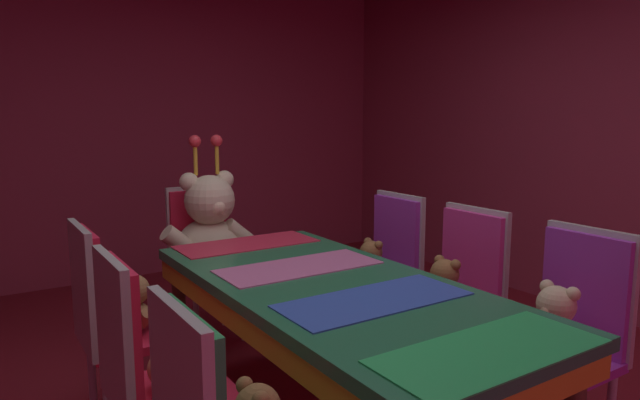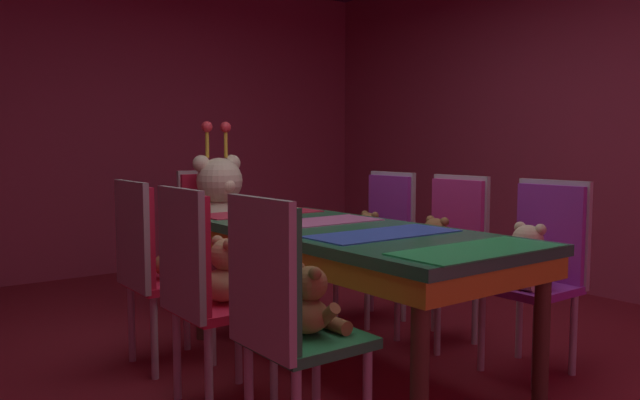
{
  "view_description": "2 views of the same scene",
  "coord_description": "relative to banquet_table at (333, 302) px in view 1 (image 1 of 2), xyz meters",
  "views": [
    {
      "loc": [
        -1.31,
        -1.92,
        1.45
      ],
      "look_at": [
        0.21,
        0.43,
        1.03
      ],
      "focal_mm": 31.48,
      "sensor_mm": 36.0,
      "label": 1
    },
    {
      "loc": [
        -2.0,
        -2.45,
        1.17
      ],
      "look_at": [
        0.09,
        0.34,
        0.86
      ],
      "focal_mm": 34.78,
      "sensor_mm": 36.0,
      "label": 2
    }
  ],
  "objects": [
    {
      "name": "wall_back",
      "position": [
        0.0,
        3.2,
        0.75
      ],
      "size": [
        5.2,
        0.12,
        2.8
      ],
      "primitive_type": "cube",
      "color": "#99334C",
      "rests_on": "ground_plane"
    },
    {
      "name": "teddy_left_1",
      "position": [
        -0.69,
        -0.01,
        -0.07
      ],
      "size": [
        0.25,
        0.32,
        0.3
      ],
      "color": "tan",
      "rests_on": "chair_left_1"
    },
    {
      "name": "teddy_right_0",
      "position": [
        0.68,
        -0.61,
        -0.06
      ],
      "size": [
        0.26,
        0.34,
        0.32
      ],
      "rotation": [
        0.0,
        0.0,
        3.14
      ],
      "color": "beige",
      "rests_on": "chair_right_0"
    },
    {
      "name": "chair_right_0",
      "position": [
        0.82,
        -0.61,
        -0.06
      ],
      "size": [
        0.42,
        0.41,
        0.98
      ],
      "rotation": [
        0.0,
        0.0,
        3.14
      ],
      "color": "purple",
      "rests_on": "ground_plane"
    },
    {
      "name": "chair_right_2",
      "position": [
        0.82,
        0.6,
        -0.06
      ],
      "size": [
        0.42,
        0.41,
        0.98
      ],
      "rotation": [
        0.0,
        0.0,
        3.14
      ],
      "color": "purple",
      "rests_on": "ground_plane"
    },
    {
      "name": "banquet_table",
      "position": [
        0.0,
        0.0,
        0.0
      ],
      "size": [
        0.9,
        2.02,
        0.75
      ],
      "color": "#26724C",
      "rests_on": "ground_plane"
    },
    {
      "name": "teddy_left_2",
      "position": [
        -0.68,
        0.61,
        -0.07
      ],
      "size": [
        0.23,
        0.3,
        0.28
      ],
      "color": "#9E7247",
      "rests_on": "chair_left_2"
    },
    {
      "name": "throne_chair",
      "position": [
        0.0,
        1.54,
        -0.06
      ],
      "size": [
        0.41,
        0.42,
        0.98
      ],
      "rotation": [
        0.0,
        0.0,
        -1.57
      ],
      "color": "red",
      "rests_on": "ground_plane"
    },
    {
      "name": "king_teddy_bear",
      "position": [
        0.0,
        1.38,
        0.08
      ],
      "size": [
        0.68,
        0.52,
        0.87
      ],
      "rotation": [
        0.0,
        0.0,
        -1.57
      ],
      "color": "beige",
      "rests_on": "throne_chair"
    },
    {
      "name": "teddy_right_2",
      "position": [
        0.67,
        0.6,
        -0.08
      ],
      "size": [
        0.22,
        0.29,
        0.27
      ],
      "rotation": [
        0.0,
        0.0,
        3.14
      ],
      "color": "olive",
      "rests_on": "chair_right_2"
    },
    {
      "name": "chair_left_1",
      "position": [
        -0.84,
        -0.01,
        -0.06
      ],
      "size": [
        0.42,
        0.41,
        0.98
      ],
      "color": "red",
      "rests_on": "ground_plane"
    },
    {
      "name": "teddy_right_1",
      "position": [
        0.67,
        0.01,
        -0.07
      ],
      "size": [
        0.24,
        0.31,
        0.29
      ],
      "rotation": [
        0.0,
        0.0,
        3.14
      ],
      "color": "olive",
      "rests_on": "chair_right_1"
    },
    {
      "name": "chair_left_2",
      "position": [
        -0.82,
        0.61,
        -0.06
      ],
      "size": [
        0.42,
        0.41,
        0.98
      ],
      "color": "red",
      "rests_on": "ground_plane"
    },
    {
      "name": "chair_right_1",
      "position": [
        0.82,
        0.01,
        -0.06
      ],
      "size": [
        0.42,
        0.41,
        0.98
      ],
      "rotation": [
        0.0,
        0.0,
        3.14
      ],
      "color": "#CC338C",
      "rests_on": "ground_plane"
    }
  ]
}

